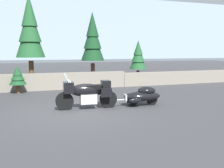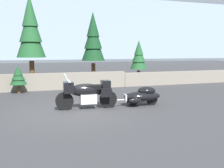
{
  "view_description": "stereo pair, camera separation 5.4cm",
  "coord_description": "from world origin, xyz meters",
  "views": [
    {
      "loc": [
        -1.67,
        -9.02,
        2.15
      ],
      "look_at": [
        1.59,
        0.51,
        0.85
      ],
      "focal_mm": 41.04,
      "sensor_mm": 36.0,
      "label": 1
    },
    {
      "loc": [
        -1.62,
        -9.04,
        2.15
      ],
      "look_at": [
        1.59,
        0.51,
        0.85
      ],
      "focal_mm": 41.04,
      "sensor_mm": 36.0,
      "label": 2
    }
  ],
  "objects": [
    {
      "name": "car_shaped_trailer",
      "position": [
        2.7,
        0.02,
        0.41
      ],
      "size": [
        2.22,
        0.83,
        0.76
      ],
      "color": "black",
      "rests_on": "ground"
    },
    {
      "name": "touring_motorcycle",
      "position": [
        0.48,
        0.19,
        0.62
      ],
      "size": [
        2.31,
        0.84,
        1.33
      ],
      "color": "black",
      "rests_on": "ground"
    },
    {
      "name": "pine_sapling_near",
      "position": [
        -2.03,
        4.73,
        0.89
      ],
      "size": [
        0.85,
        0.85,
        1.42
      ],
      "color": "brown",
      "rests_on": "ground"
    },
    {
      "name": "stone_guard_wall",
      "position": [
        -0.3,
        5.45,
        0.44
      ],
      "size": [
        24.0,
        0.55,
        0.92
      ],
      "color": "gray",
      "rests_on": "ground"
    },
    {
      "name": "pine_tree_tall",
      "position": [
        -1.29,
        6.96,
        3.41
      ],
      "size": [
        1.68,
        1.68,
        5.44
      ],
      "color": "brown",
      "rests_on": "ground"
    },
    {
      "name": "pine_tree_far_right",
      "position": [
        5.64,
        6.89,
        1.8
      ],
      "size": [
        1.15,
        1.15,
        2.88
      ],
      "color": "brown",
      "rests_on": "ground"
    },
    {
      "name": "distant_ridgeline",
      "position": [
        0.0,
        95.45,
        8.0
      ],
      "size": [
        240.0,
        80.0,
        16.0
      ],
      "primitive_type": "cube",
      "color": "#8C9EB7",
      "rests_on": "ground"
    },
    {
      "name": "ground_plane",
      "position": [
        0.0,
        0.0,
        0.0
      ],
      "size": [
        80.0,
        80.0,
        0.0
      ],
      "primitive_type": "plane",
      "color": "#38383A"
    },
    {
      "name": "pine_tree_secondary",
      "position": [
        2.59,
        7.38,
        2.93
      ],
      "size": [
        1.52,
        1.52,
        4.67
      ],
      "color": "brown",
      "rests_on": "ground"
    }
  ]
}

